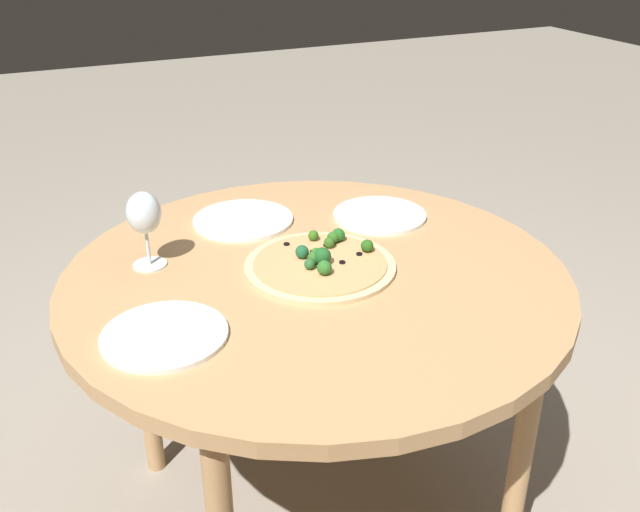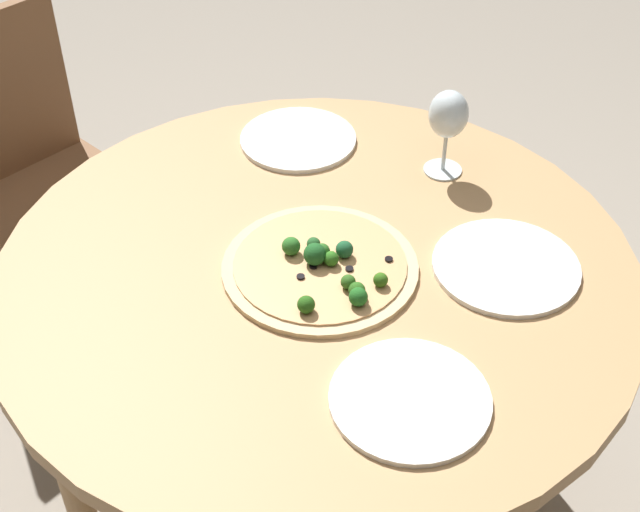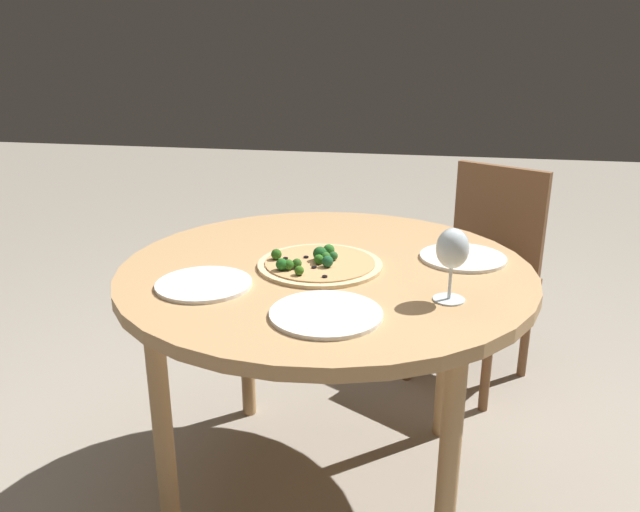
{
  "view_description": "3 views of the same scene",
  "coord_description": "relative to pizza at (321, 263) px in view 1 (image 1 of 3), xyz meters",
  "views": [
    {
      "loc": [
        0.58,
        1.27,
        1.47
      ],
      "look_at": [
        -0.01,
        -0.01,
        0.76
      ],
      "focal_mm": 40.0,
      "sensor_mm": 36.0,
      "label": 1
    },
    {
      "loc": [
        -1.14,
        -0.26,
        1.74
      ],
      "look_at": [
        -0.01,
        -0.01,
        0.76
      ],
      "focal_mm": 50.0,
      "sensor_mm": 36.0,
      "label": 2
    },
    {
      "loc": [
        0.28,
        -1.57,
        1.31
      ],
      "look_at": [
        -0.01,
        -0.01,
        0.76
      ],
      "focal_mm": 35.0,
      "sensor_mm": 36.0,
      "label": 3
    }
  ],
  "objects": [
    {
      "name": "plate_side",
      "position": [
        0.08,
        -0.31,
        -0.01
      ],
      "size": [
        0.25,
        0.25,
        0.01
      ],
      "color": "white",
      "rests_on": "dining_table"
    },
    {
      "name": "plate_near",
      "position": [
        0.39,
        0.14,
        -0.01
      ],
      "size": [
        0.24,
        0.24,
        0.01
      ],
      "color": "white",
      "rests_on": "dining_table"
    },
    {
      "name": "pizza",
      "position": [
        0.0,
        0.0,
        0.0
      ],
      "size": [
        0.34,
        0.34,
        0.05
      ],
      "color": "#DBBC89",
      "rests_on": "dining_table"
    },
    {
      "name": "wine_glass",
      "position": [
        0.35,
        -0.17,
        0.11
      ],
      "size": [
        0.08,
        0.08,
        0.18
      ],
      "color": "silver",
      "rests_on": "dining_table"
    },
    {
      "name": "plate_far",
      "position": [
        -0.26,
        -0.19,
        -0.01
      ],
      "size": [
        0.24,
        0.24,
        0.01
      ],
      "color": "white",
      "rests_on": "dining_table"
    },
    {
      "name": "dining_table",
      "position": [
        0.02,
        0.01,
        -0.08
      ],
      "size": [
        1.13,
        1.13,
        0.73
      ],
      "color": "tan",
      "rests_on": "ground_plane"
    },
    {
      "name": "ground_plane",
      "position": [
        0.02,
        0.01,
        -0.74
      ],
      "size": [
        12.0,
        12.0,
        0.0
      ],
      "primitive_type": "plane",
      "color": "gray"
    }
  ]
}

